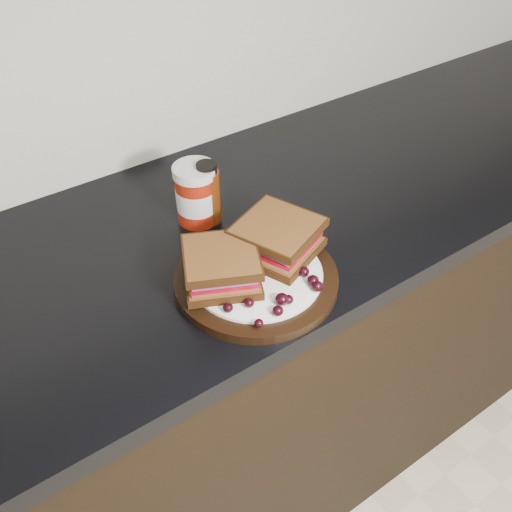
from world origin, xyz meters
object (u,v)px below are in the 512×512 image
Objects in this scene: plate at (256,279)px; sandwich_left at (222,266)px; oil_bottle at (208,193)px; condiment_jar at (196,194)px.

plate is 0.07m from sandwich_left.
sandwich_left is 0.20m from oil_bottle.
plate is 0.22m from condiment_jar.
condiment_jar is at bearing 140.83° from oil_bottle.
condiment_jar reaches higher than plate.
oil_bottle is at bearing 90.48° from sandwich_left.
sandwich_left is 0.97× the size of oil_bottle.
condiment_jar reaches higher than sandwich_left.
oil_bottle reaches higher than condiment_jar.
condiment_jar is at bearing 96.72° from sandwich_left.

